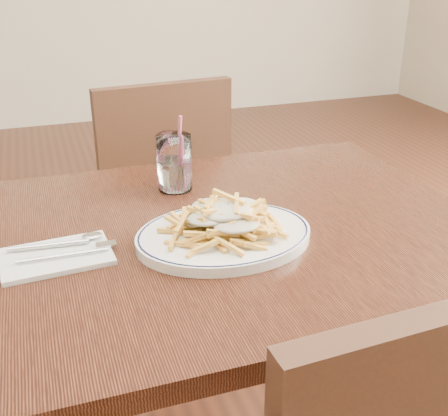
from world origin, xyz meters
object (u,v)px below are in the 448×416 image
object	(u,v)px
chair_far	(158,195)
table	(190,266)
loaded_fries	(224,215)
fries_plate	(224,236)
water_glass	(175,166)

from	to	relation	value
chair_far	table	bearing A→B (deg)	-97.20
table	loaded_fries	world-z (taller)	loaded_fries
fries_plate	loaded_fries	xyz separation A→B (m)	(0.00, 0.00, 0.04)
table	fries_plate	xyz separation A→B (m)	(0.05, -0.06, 0.09)
loaded_fries	fries_plate	bearing A→B (deg)	0.00
table	fries_plate	world-z (taller)	fries_plate
table	loaded_fries	bearing A→B (deg)	-47.06
chair_far	loaded_fries	distance (m)	0.84
table	water_glass	bearing A→B (deg)	82.46
fries_plate	water_glass	world-z (taller)	water_glass
fries_plate	loaded_fries	bearing A→B (deg)	0.00
chair_far	loaded_fries	size ratio (longest dim) A/B	3.69
table	chair_far	bearing A→B (deg)	82.80
water_glass	chair_far	bearing A→B (deg)	82.96
table	water_glass	size ratio (longest dim) A/B	6.83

